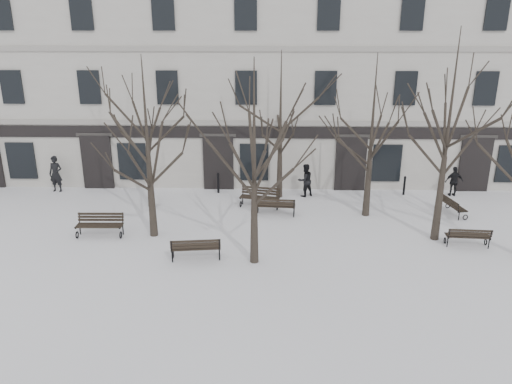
{
  "coord_description": "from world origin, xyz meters",
  "views": [
    {
      "loc": [
        -0.87,
        -17.57,
        8.6
      ],
      "look_at": [
        -1.38,
        3.0,
        1.53
      ],
      "focal_mm": 35.0,
      "sensor_mm": 36.0,
      "label": 1
    }
  ],
  "objects_px": {
    "tree_0": "(147,131)",
    "bench_3": "(260,197)",
    "bench_4": "(276,206)",
    "tree_1": "(254,140)",
    "bench_5": "(453,205)",
    "tree_2": "(450,113)",
    "bench_0": "(100,224)",
    "bench_2": "(468,236)",
    "bench_1": "(196,248)"
  },
  "relations": [
    {
      "from": "bench_5",
      "to": "bench_3",
      "type": "bearing_deg",
      "value": 74.85
    },
    {
      "from": "bench_2",
      "to": "tree_0",
      "type": "bearing_deg",
      "value": 0.16
    },
    {
      "from": "tree_0",
      "to": "tree_2",
      "type": "relative_size",
      "value": 0.85
    },
    {
      "from": "bench_1",
      "to": "bench_2",
      "type": "bearing_deg",
      "value": -179.17
    },
    {
      "from": "bench_1",
      "to": "tree_1",
      "type": "bearing_deg",
      "value": 170.64
    },
    {
      "from": "bench_4",
      "to": "bench_5",
      "type": "distance_m",
      "value": 8.3
    },
    {
      "from": "tree_2",
      "to": "bench_4",
      "type": "bearing_deg",
      "value": 159.44
    },
    {
      "from": "bench_4",
      "to": "tree_1",
      "type": "bearing_deg",
      "value": 84.5
    },
    {
      "from": "bench_1",
      "to": "bench_4",
      "type": "distance_m",
      "value": 5.55
    },
    {
      "from": "bench_0",
      "to": "bench_5",
      "type": "relative_size",
      "value": 1.14
    },
    {
      "from": "bench_0",
      "to": "bench_1",
      "type": "bearing_deg",
      "value": -27.33
    },
    {
      "from": "bench_2",
      "to": "bench_4",
      "type": "xyz_separation_m",
      "value": [
        -7.65,
        3.19,
        0.03
      ]
    },
    {
      "from": "bench_3",
      "to": "tree_0",
      "type": "bearing_deg",
      "value": -129.67
    },
    {
      "from": "tree_1",
      "to": "bench_1",
      "type": "xyz_separation_m",
      "value": [
        -2.21,
        0.1,
        -4.17
      ]
    },
    {
      "from": "bench_0",
      "to": "bench_3",
      "type": "distance_m",
      "value": 7.59
    },
    {
      "from": "bench_3",
      "to": "bench_5",
      "type": "relative_size",
      "value": 1.18
    },
    {
      "from": "tree_1",
      "to": "bench_4",
      "type": "height_order",
      "value": "tree_1"
    },
    {
      "from": "tree_1",
      "to": "tree_2",
      "type": "relative_size",
      "value": 0.89
    },
    {
      "from": "bench_1",
      "to": "bench_3",
      "type": "relative_size",
      "value": 0.96
    },
    {
      "from": "tree_0",
      "to": "bench_0",
      "type": "xyz_separation_m",
      "value": [
        -2.23,
        -0.11,
        -3.97
      ]
    },
    {
      "from": "tree_0",
      "to": "bench_1",
      "type": "bearing_deg",
      "value": -46.92
    },
    {
      "from": "tree_1",
      "to": "bench_1",
      "type": "relative_size",
      "value": 3.88
    },
    {
      "from": "tree_0",
      "to": "bench_4",
      "type": "distance_m",
      "value": 6.96
    },
    {
      "from": "bench_0",
      "to": "bench_2",
      "type": "bearing_deg",
      "value": -3.75
    },
    {
      "from": "tree_1",
      "to": "bench_0",
      "type": "xyz_separation_m",
      "value": [
        -6.55,
        2.24,
        -4.15
      ]
    },
    {
      "from": "bench_2",
      "to": "bench_5",
      "type": "relative_size",
      "value": 1.01
    },
    {
      "from": "bench_4",
      "to": "bench_5",
      "type": "height_order",
      "value": "bench_4"
    },
    {
      "from": "bench_2",
      "to": "bench_3",
      "type": "distance_m",
      "value": 9.45
    },
    {
      "from": "tree_2",
      "to": "bench_4",
      "type": "height_order",
      "value": "tree_2"
    },
    {
      "from": "bench_3",
      "to": "bench_1",
      "type": "bearing_deg",
      "value": -100.15
    },
    {
      "from": "tree_0",
      "to": "bench_2",
      "type": "xyz_separation_m",
      "value": [
        12.82,
        -0.81,
        -4.04
      ]
    },
    {
      "from": "tree_0",
      "to": "bench_5",
      "type": "xyz_separation_m",
      "value": [
        13.46,
        2.77,
        -4.05
      ]
    },
    {
      "from": "tree_0",
      "to": "bench_4",
      "type": "bearing_deg",
      "value": 24.72
    },
    {
      "from": "tree_1",
      "to": "tree_2",
      "type": "bearing_deg",
      "value": 16.86
    },
    {
      "from": "tree_1",
      "to": "bench_5",
      "type": "distance_m",
      "value": 11.3
    },
    {
      "from": "bench_3",
      "to": "tree_2",
      "type": "bearing_deg",
      "value": -14.49
    },
    {
      "from": "tree_2",
      "to": "bench_5",
      "type": "xyz_separation_m",
      "value": [
        1.7,
        2.86,
        -4.83
      ]
    },
    {
      "from": "bench_1",
      "to": "bench_3",
      "type": "height_order",
      "value": "bench_3"
    },
    {
      "from": "bench_2",
      "to": "bench_3",
      "type": "relative_size",
      "value": 0.86
    },
    {
      "from": "tree_2",
      "to": "bench_3",
      "type": "height_order",
      "value": "tree_2"
    },
    {
      "from": "tree_0",
      "to": "bench_3",
      "type": "bearing_deg",
      "value": 38.55
    },
    {
      "from": "bench_2",
      "to": "bench_0",
      "type": "bearing_deg",
      "value": 1.11
    },
    {
      "from": "tree_0",
      "to": "bench_0",
      "type": "distance_m",
      "value": 4.56
    },
    {
      "from": "bench_3",
      "to": "bench_4",
      "type": "distance_m",
      "value": 1.37
    },
    {
      "from": "tree_1",
      "to": "bench_0",
      "type": "relative_size",
      "value": 3.86
    },
    {
      "from": "tree_0",
      "to": "bench_3",
      "type": "relative_size",
      "value": 3.6
    },
    {
      "from": "tree_1",
      "to": "bench_3",
      "type": "xyz_separation_m",
      "value": [
        0.11,
        5.87,
        -4.16
      ]
    },
    {
      "from": "tree_2",
      "to": "bench_2",
      "type": "xyz_separation_m",
      "value": [
        1.07,
        -0.72,
        -4.81
      ]
    },
    {
      "from": "tree_1",
      "to": "bench_5",
      "type": "xyz_separation_m",
      "value": [
        9.14,
        5.12,
        -4.24
      ]
    },
    {
      "from": "bench_1",
      "to": "tree_2",
      "type": "bearing_deg",
      "value": -174.19
    }
  ]
}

